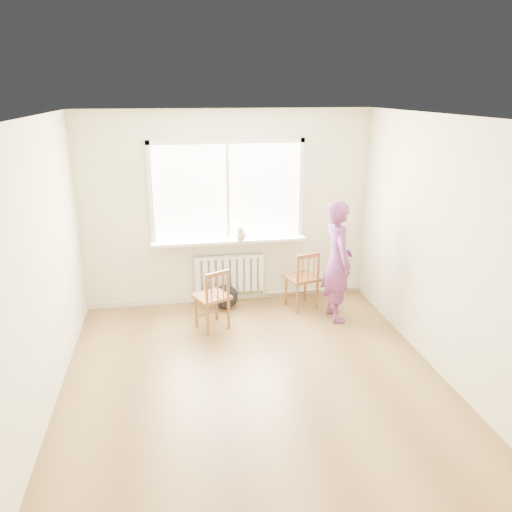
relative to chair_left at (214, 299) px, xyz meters
name	(u,v)px	position (x,y,z in m)	size (l,w,h in m)	color
floor	(256,383)	(0.31, -1.34, -0.41)	(4.50, 4.50, 0.00)	olive
ceiling	(256,117)	(0.31, -1.34, 2.29)	(4.50, 4.50, 0.00)	white
back_wall	(228,209)	(0.31, 0.91, 0.94)	(4.00, 0.01, 2.70)	beige
window	(227,188)	(0.31, 0.88, 1.25)	(2.12, 0.05, 1.42)	white
windowsill	(229,241)	(0.31, 0.80, 0.52)	(2.15, 0.22, 0.04)	white
radiator	(230,273)	(0.31, 0.82, 0.03)	(1.00, 0.12, 0.55)	white
heating_pipe	(313,290)	(1.56, 0.85, -0.33)	(0.04, 0.04, 1.40)	silver
baseboard	(229,297)	(0.31, 0.89, -0.37)	(4.00, 0.03, 0.08)	beige
chair_left	(214,299)	(0.00, 0.00, 0.00)	(0.52, 0.51, 0.81)	#93572B
chair_right	(303,280)	(1.28, 0.40, 0.02)	(0.51, 0.50, 0.84)	#93572B
person	(337,262)	(1.63, 0.04, 0.39)	(0.58, 0.38, 1.60)	#BD3F6C
cat	(241,233)	(0.46, 0.71, 0.64)	(0.20, 0.37, 0.25)	beige
backpack	(226,297)	(0.22, 0.60, -0.24)	(0.35, 0.26, 0.35)	black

